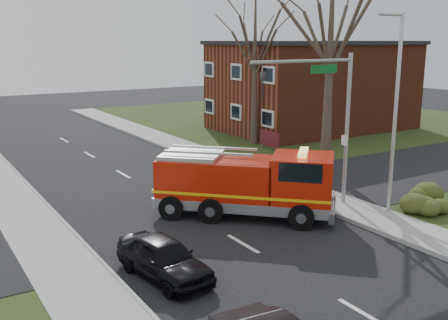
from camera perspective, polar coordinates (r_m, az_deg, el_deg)
ground at (r=19.53m, az=2.08°, el=-9.13°), size 120.00×120.00×0.00m
sidewalk_right at (r=23.34m, az=14.88°, el=-5.63°), size 2.40×80.00×0.15m
sidewalk_left at (r=17.12m, az=-15.87°, el=-12.68°), size 2.40×80.00×0.15m
brick_building at (r=44.17m, az=9.66°, el=8.01°), size 15.40×10.40×7.25m
health_center_sign at (r=34.98m, az=4.96°, el=2.27°), size 0.12×2.00×1.40m
hedge_corner at (r=24.65m, az=21.14°, el=-3.85°), size 2.80×2.00×0.90m
bare_tree_near at (r=28.75m, az=11.53°, el=12.86°), size 6.00×6.00×12.00m
bare_tree_far at (r=36.70m, az=3.39°, el=11.61°), size 5.25×5.25×10.50m
traffic_signal_mast at (r=22.68m, az=11.08°, el=6.06°), size 5.29×0.18×6.80m
streetlight_pole at (r=22.72m, az=18.09°, el=5.27°), size 1.48×0.16×8.40m
fire_engine at (r=22.15m, az=2.51°, el=-2.77°), size 6.99×6.90×2.96m
parked_car_maroon at (r=16.80m, az=-6.56°, el=-10.56°), size 2.10×4.05×1.32m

